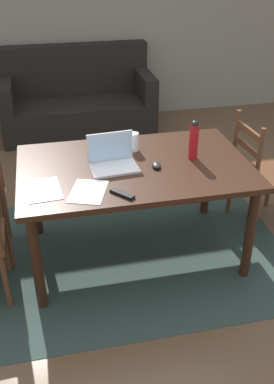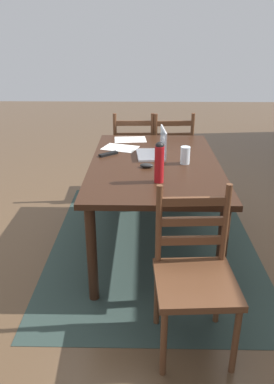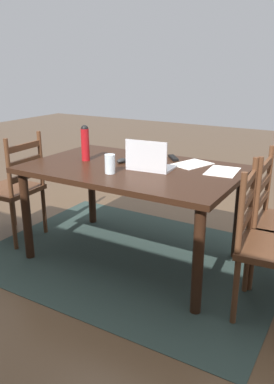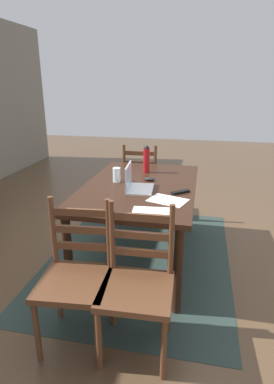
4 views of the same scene
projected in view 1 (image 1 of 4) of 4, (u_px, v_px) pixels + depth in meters
The scene contains 13 objects.
ground_plane at pixel (135, 252), 3.45m from camera, with size 14.00×14.00×0.00m, color brown.
area_rug at pixel (135, 251), 3.45m from camera, with size 2.33×1.74×0.01m, color #283833.
wall_back at pixel (82, 9), 5.33m from camera, with size 8.00×0.12×2.70m, color gray.
dining_table at pixel (135, 176), 3.11m from camera, with size 1.60×1.01×0.76m.
chair_right_far at pixel (261, 174), 3.58m from camera, with size 0.46×0.46×0.95m.
couch at pixel (78, 102), 5.40m from camera, with size 1.80×0.80×1.00m.
laptop at pixel (112, 159), 3.02m from camera, with size 0.34×0.25×0.23m.
water_bottle at pixel (194, 139), 3.08m from camera, with size 0.07×0.07×0.28m.
drinking_glass at pixel (134, 142), 3.23m from camera, with size 0.07×0.07×0.14m, color silver.
computer_mouse at pixel (156, 165), 3.02m from camera, with size 0.06×0.10×0.03m, color black.
tv_remote at pixel (122, 194), 2.71m from camera, with size 0.04×0.17×0.02m, color black.
paper_stack_left at pixel (88, 191), 2.74m from camera, with size 0.21×0.30×0.00m, color white.
paper_stack_right at pixel (43, 190), 2.76m from camera, with size 0.21×0.30×0.00m, color white.
Camera 1 is at (-0.57, -2.67, 2.15)m, focal length 41.34 mm.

